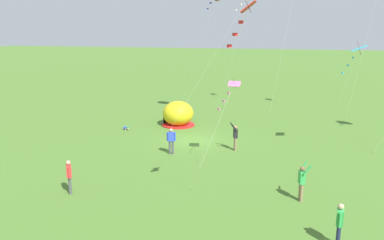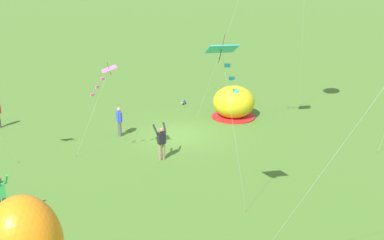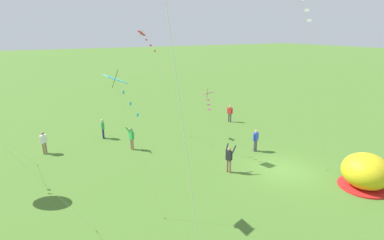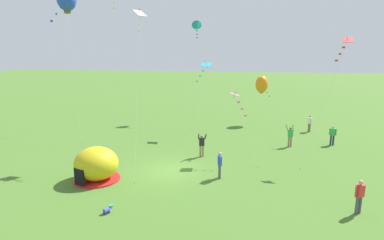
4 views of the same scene
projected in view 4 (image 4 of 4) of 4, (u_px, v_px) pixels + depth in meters
name	position (u px, v px, depth m)	size (l,w,h in m)	color
ground_plane	(172.00, 170.00, 20.24)	(300.00, 300.00, 0.00)	#477028
popup_tent	(96.00, 164.00, 18.50)	(2.81, 2.81, 2.10)	gold
toddler_crawling	(108.00, 209.00, 14.69)	(0.39, 0.55, 0.32)	blue
person_far_back	(333.00, 134.00, 25.93)	(0.59, 0.27, 1.72)	#1E2347
person_arms_raised	(202.00, 144.00, 22.85)	(0.72, 0.62, 1.89)	#8C7251
person_near_tent	(290.00, 135.00, 25.45)	(0.71, 0.59, 1.89)	#8C7251
person_center_field	(360.00, 195.00, 14.46)	(0.50, 0.42, 1.72)	#4C4C51
person_watching_sky	(310.00, 123.00, 30.63)	(0.41, 0.51, 1.72)	#8C7251
person_with_toddler	(220.00, 164.00, 18.73)	(0.33, 0.57, 1.72)	#4C4C51
kite_white	(140.00, 18.00, 21.89)	(2.35, 6.50, 11.04)	silver
kite_teal	(197.00, 27.00, 36.10)	(2.58, 7.12, 11.90)	silver
kite_cyan	(205.00, 67.00, 28.82)	(2.03, 2.01, 7.28)	silver
kite_pink	(237.00, 99.00, 21.66)	(2.33, 1.99, 5.16)	silver
kite_orange	(262.00, 84.00, 34.04)	(3.69, 3.23, 5.48)	silver
kite_red	(344.00, 47.00, 20.87)	(3.19, 3.32, 8.94)	silver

